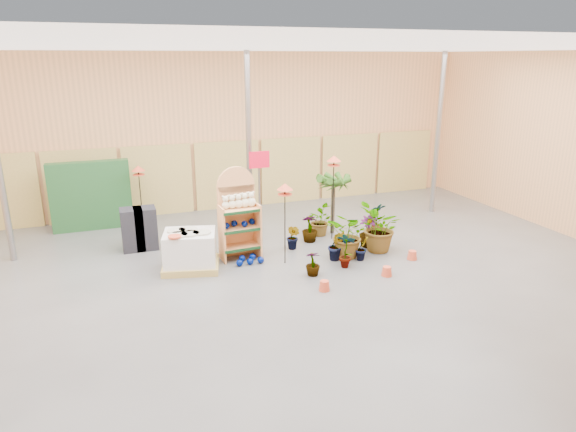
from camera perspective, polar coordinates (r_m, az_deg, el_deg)
name	(u,v)px	position (r m, az deg, el deg)	size (l,w,h in m)	color
room	(284,168)	(10.32, -0.45, 5.35)	(15.20, 12.10, 4.70)	#4C4C4C
display_shelf	(238,217)	(11.48, -5.60, -0.06)	(0.89, 0.60, 2.06)	tan
teddy_bears	(240,202)	(11.30, -5.38, 1.58)	(0.77, 0.21, 0.34)	#F2E8C0
gazing_balls_shelf	(239,224)	(11.41, -5.44, -0.85)	(0.76, 0.26, 0.14)	#00105D
gazing_balls_floor	(249,260)	(11.35, -4.35, -4.89)	(0.63, 0.39, 0.15)	#00105D
pallet_stack	(190,251)	(11.10, -10.82, -3.79)	(1.36, 1.21, 0.86)	tan
charcoal_planters	(139,229)	(12.48, -16.21, -1.38)	(0.80, 0.50, 1.00)	black
trellis_stock	(91,196)	(14.25, -21.06, 2.11)	(2.00, 0.30, 1.80)	#1E4D24
offer_sign	(259,177)	(12.42, -3.20, 4.33)	(0.50, 0.08, 2.20)	gray
bird_table_front	(285,189)	(10.82, -0.35, 2.98)	(0.34, 0.34, 1.80)	black
bird_table_right	(334,162)	(12.35, 5.12, 6.04)	(0.34, 0.34, 2.10)	black
bird_table_back	(138,170)	(13.72, -16.30, 4.89)	(0.34, 0.34, 1.69)	black
palm	(334,181)	(12.90, 5.08, 3.92)	(0.70, 0.70, 1.63)	#3D3323
potted_plant_1	(337,245)	(11.43, 5.43, -3.27)	(0.38, 0.31, 0.70)	#264D13
potted_plant_2	(349,235)	(11.55, 6.82, -2.12)	(0.96, 0.84, 1.07)	#264D13
potted_plant_3	(368,232)	(12.33, 8.88, -1.72)	(0.42, 0.42, 0.75)	#264D13
potted_plant_4	(377,218)	(13.29, 9.89, -0.20)	(0.44, 0.30, 0.83)	#264D13
potted_plant_5	(293,237)	(12.03, 0.59, -2.35)	(0.34, 0.27, 0.61)	#264D13
potted_plant_6	(319,220)	(13.00, 3.43, -0.49)	(0.69, 0.60, 0.77)	#264D13
potted_plant_7	(313,263)	(10.65, 2.79, -5.27)	(0.30, 0.30, 0.53)	#264D13
potted_plant_8	(346,250)	(11.05, 6.47, -3.77)	(0.42, 0.28, 0.80)	#264D13
potted_plant_9	(362,248)	(11.54, 8.21, -3.55)	(0.30, 0.25, 0.55)	#264D13
potted_plant_10	(380,228)	(11.98, 10.17, -1.33)	(1.05, 0.91, 1.16)	#264D13
potted_plant_11	(310,228)	(12.53, 2.43, -1.37)	(0.38, 0.38, 0.68)	#264D13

